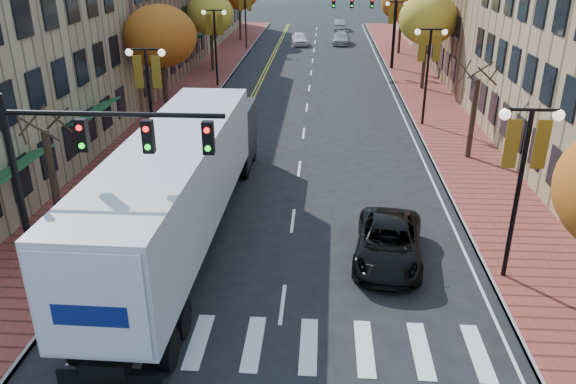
# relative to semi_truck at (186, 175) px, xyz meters

# --- Properties ---
(sidewalk_left) EXTENTS (4.00, 85.00, 0.15)m
(sidewalk_left) POSITION_rel_semi_truck_xyz_m (-5.04, 24.19, -2.59)
(sidewalk_left) COLOR brown
(sidewalk_left) RESTS_ON ground
(sidewalk_right) EXTENTS (4.00, 85.00, 0.15)m
(sidewalk_right) POSITION_rel_semi_truck_xyz_m (12.96, 24.19, -2.59)
(sidewalk_right) COLOR brown
(sidewalk_right) RESTS_ON ground
(building_left_mid) EXTENTS (12.00, 24.00, 11.00)m
(building_left_mid) POSITION_rel_semi_truck_xyz_m (-13.04, 27.69, 2.84)
(building_left_mid) COLOR brown
(building_left_mid) RESTS_ON ground
(building_right_mid) EXTENTS (15.00, 24.00, 10.00)m
(building_right_mid) POSITION_rel_semi_truck_xyz_m (22.46, 33.69, 2.34)
(building_right_mid) COLOR brown
(building_right_mid) RESTS_ON ground
(tree_left_a) EXTENTS (0.28, 0.28, 4.20)m
(tree_left_a) POSITION_rel_semi_truck_xyz_m (-5.04, -0.31, -0.41)
(tree_left_a) COLOR #382619
(tree_left_a) RESTS_ON sidewalk_left
(tree_left_b) EXTENTS (4.48, 4.48, 7.21)m
(tree_left_b) POSITION_rel_semi_truck_xyz_m (-5.04, 15.69, 2.78)
(tree_left_b) COLOR #382619
(tree_left_b) RESTS_ON sidewalk_left
(tree_left_c) EXTENTS (4.16, 4.16, 6.69)m
(tree_left_c) POSITION_rel_semi_truck_xyz_m (-5.04, 31.69, 2.39)
(tree_left_c) COLOR #382619
(tree_left_c) RESTS_ON sidewalk_left
(tree_right_b) EXTENTS (0.28, 0.28, 4.20)m
(tree_right_b) POSITION_rel_semi_truck_xyz_m (12.96, 9.69, -0.41)
(tree_right_b) COLOR #382619
(tree_right_b) RESTS_ON sidewalk_right
(tree_right_c) EXTENTS (4.48, 4.48, 7.21)m
(tree_right_c) POSITION_rel_semi_truck_xyz_m (12.96, 25.69, 2.78)
(tree_right_c) COLOR #382619
(tree_right_c) RESTS_ON sidewalk_right
(tree_right_d) EXTENTS (4.35, 4.35, 7.00)m
(tree_right_d) POSITION_rel_semi_truck_xyz_m (12.96, 41.69, 2.63)
(tree_right_d) COLOR #382619
(tree_right_d) RESTS_ON sidewalk_right
(lamp_left_b) EXTENTS (1.96, 0.36, 6.05)m
(lamp_left_b) POSITION_rel_semi_truck_xyz_m (-3.54, 7.69, 1.63)
(lamp_left_b) COLOR black
(lamp_left_b) RESTS_ON ground
(lamp_left_c) EXTENTS (1.96, 0.36, 6.05)m
(lamp_left_c) POSITION_rel_semi_truck_xyz_m (-3.54, 25.69, 1.63)
(lamp_left_c) COLOR black
(lamp_left_c) RESTS_ON ground
(lamp_left_d) EXTENTS (1.96, 0.36, 6.05)m
(lamp_left_d) POSITION_rel_semi_truck_xyz_m (-3.54, 43.69, 1.63)
(lamp_left_d) COLOR black
(lamp_left_d) RESTS_ON ground
(lamp_right_a) EXTENTS (1.96, 0.36, 6.05)m
(lamp_right_a) POSITION_rel_semi_truck_xyz_m (11.46, -2.31, 1.63)
(lamp_right_a) COLOR black
(lamp_right_a) RESTS_ON ground
(lamp_right_b) EXTENTS (1.96, 0.36, 6.05)m
(lamp_right_b) POSITION_rel_semi_truck_xyz_m (11.46, 15.69, 1.63)
(lamp_right_b) COLOR black
(lamp_right_b) RESTS_ON ground
(lamp_right_c) EXTENTS (1.96, 0.36, 6.05)m
(lamp_right_c) POSITION_rel_semi_truck_xyz_m (11.46, 33.69, 1.63)
(lamp_right_c) COLOR black
(lamp_right_c) RESTS_ON ground
(traffic_mast_near) EXTENTS (6.10, 0.35, 7.00)m
(traffic_mast_near) POSITION_rel_semi_truck_xyz_m (-1.51, -5.32, 2.26)
(traffic_mast_near) COLOR black
(traffic_mast_near) RESTS_ON ground
(traffic_mast_far) EXTENTS (6.10, 0.34, 7.00)m
(traffic_mast_far) POSITION_rel_semi_truck_xyz_m (9.44, 33.68, 2.26)
(traffic_mast_far) COLOR black
(traffic_mast_far) RESTS_ON ground
(semi_truck) EXTENTS (3.22, 18.28, 4.56)m
(semi_truck) POSITION_rel_semi_truck_xyz_m (0.00, 0.00, 0.00)
(semi_truck) COLOR black
(semi_truck) RESTS_ON ground
(black_suv) EXTENTS (2.97, 5.37, 1.42)m
(black_suv) POSITION_rel_semi_truck_xyz_m (7.60, -1.29, -1.95)
(black_suv) COLOR black
(black_suv) RESTS_ON ground
(car_far_white) EXTENTS (2.23, 4.34, 1.41)m
(car_far_white) POSITION_rel_semi_truck_xyz_m (2.22, 47.27, -1.96)
(car_far_white) COLOR white
(car_far_white) RESTS_ON ground
(car_far_silver) EXTENTS (2.25, 4.83, 1.37)m
(car_far_silver) POSITION_rel_semi_truck_xyz_m (7.04, 48.26, -1.98)
(car_far_silver) COLOR #A4A4AB
(car_far_silver) RESTS_ON ground
(car_far_oncoming) EXTENTS (1.65, 4.20, 1.36)m
(car_far_oncoming) POSITION_rel_semi_truck_xyz_m (7.16, 60.53, -1.98)
(car_far_oncoming) COLOR #A7A7AF
(car_far_oncoming) RESTS_ON ground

